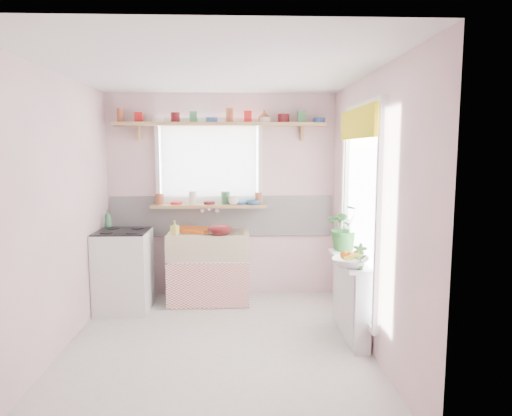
{
  "coord_description": "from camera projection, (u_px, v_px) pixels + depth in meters",
  "views": [
    {
      "loc": [
        0.21,
        -4.05,
        1.81
      ],
      "look_at": [
        0.39,
        0.55,
        1.23
      ],
      "focal_mm": 32.0,
      "sensor_mm": 36.0,
      "label": 1
    }
  ],
  "objects": [
    {
      "name": "fruit_bowl",
      "position": [
        350.0,
        262.0,
        4.09
      ],
      "size": [
        0.43,
        0.43,
        0.08
      ],
      "primitive_type": "imported",
      "rotation": [
        0.0,
        0.0,
        -0.41
      ],
      "color": "silver",
      "rests_on": "radiator_ledge"
    },
    {
      "name": "herb_pot",
      "position": [
        360.0,
        257.0,
        3.97
      ],
      "size": [
        0.14,
        0.11,
        0.23
      ],
      "primitive_type": "imported",
      "rotation": [
        0.0,
        0.0,
        -0.29
      ],
      "color": "#3A692A",
      "rests_on": "radiator_ledge"
    },
    {
      "name": "radiator_ledge",
      "position": [
        351.0,
        297.0,
        4.43
      ],
      "size": [
        0.22,
        0.95,
        0.78
      ],
      "color": "white",
      "rests_on": "ground"
    },
    {
      "name": "colander",
      "position": [
        220.0,
        229.0,
        5.21
      ],
      "size": [
        0.32,
        0.32,
        0.13
      ],
      "primitive_type": "ellipsoid",
      "rotation": [
        0.0,
        0.0,
        0.14
      ],
      "color": "#570F10",
      "rests_on": "sink_unit"
    },
    {
      "name": "fruit",
      "position": [
        351.0,
        255.0,
        4.09
      ],
      "size": [
        0.2,
        0.14,
        0.1
      ],
      "color": "orange",
      "rests_on": "fruit_bowl"
    },
    {
      "name": "sill_cup",
      "position": [
        233.0,
        201.0,
        5.5
      ],
      "size": [
        0.14,
        0.14,
        0.1
      ],
      "primitive_type": "imported",
      "rotation": [
        0.0,
        0.0,
        0.1
      ],
      "color": "white",
      "rests_on": "windowsill"
    },
    {
      "name": "room",
      "position": [
        280.0,
        191.0,
        4.94
      ],
      "size": [
        3.2,
        3.2,
        3.2
      ],
      "color": "silver",
      "rests_on": "ground"
    },
    {
      "name": "windowsill",
      "position": [
        209.0,
        206.0,
        5.55
      ],
      "size": [
        1.4,
        0.22,
        0.04
      ],
      "primitive_type": "cube",
      "color": "tan",
      "rests_on": "room"
    },
    {
      "name": "dish_tray",
      "position": [
        193.0,
        230.0,
        5.44
      ],
      "size": [
        0.48,
        0.41,
        0.04
      ],
      "primitive_type": "cube",
      "rotation": [
        0.0,
        0.0,
        -0.3
      ],
      "color": "#EC5B15",
      "rests_on": "sink_unit"
    },
    {
      "name": "sink_unit",
      "position": [
        209.0,
        266.0,
        5.46
      ],
      "size": [
        0.95,
        0.65,
        1.11
      ],
      "color": "white",
      "rests_on": "ground"
    },
    {
      "name": "cooker",
      "position": [
        124.0,
        270.0,
        5.18
      ],
      "size": [
        0.58,
        0.58,
        0.93
      ],
      "color": "white",
      "rests_on": "ground"
    },
    {
      "name": "jade_plant",
      "position": [
        346.0,
        227.0,
        4.75
      ],
      "size": [
        0.45,
        0.39,
        0.49
      ],
      "primitive_type": "imported",
      "rotation": [
        0.0,
        0.0,
        0.03
      ],
      "color": "#2E6C2B",
      "rests_on": "radiator_ledge"
    },
    {
      "name": "cooker_bottle",
      "position": [
        108.0,
        218.0,
        5.32
      ],
      "size": [
        0.11,
        0.11,
        0.21
      ],
      "primitive_type": "imported",
      "rotation": [
        0.0,
        0.0,
        -0.36
      ],
      "color": "#3F7E54",
      "rests_on": "cooker"
    },
    {
      "name": "sill_bowl",
      "position": [
        253.0,
        202.0,
        5.51
      ],
      "size": [
        0.23,
        0.23,
        0.05
      ],
      "primitive_type": "imported",
      "rotation": [
        0.0,
        0.0,
        0.43
      ],
      "color": "#3169A1",
      "rests_on": "windowsill"
    },
    {
      "name": "pine_shelf",
      "position": [
        221.0,
        124.0,
        5.43
      ],
      "size": [
        2.52,
        0.24,
        0.04
      ],
      "primitive_type": "cube",
      "color": "tan",
      "rests_on": "room"
    },
    {
      "name": "shelf_crockery",
      "position": [
        217.0,
        118.0,
        5.41
      ],
      "size": [
        2.47,
        0.11,
        0.12
      ],
      "color": "#A55133",
      "rests_on": "pine_shelf"
    },
    {
      "name": "soap_bottle_sink",
      "position": [
        175.0,
        228.0,
        5.19
      ],
      "size": [
        0.1,
        0.1,
        0.17
      ],
      "primitive_type": "imported",
      "rotation": [
        0.0,
        0.0,
        -0.42
      ],
      "color": "#D1CF5D",
      "rests_on": "sink_unit"
    },
    {
      "name": "shelf_vase",
      "position": [
        264.0,
        117.0,
        5.49
      ],
      "size": [
        0.18,
        0.18,
        0.15
      ],
      "primitive_type": "imported",
      "rotation": [
        0.0,
        0.0,
        0.25
      ],
      "color": "brown",
      "rests_on": "pine_shelf"
    },
    {
      "name": "sill_crockery",
      "position": [
        208.0,
        200.0,
        5.54
      ],
      "size": [
        1.35,
        0.11,
        0.12
      ],
      "color": "#A55133",
      "rests_on": "windowsill"
    }
  ]
}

